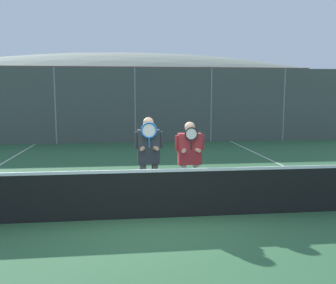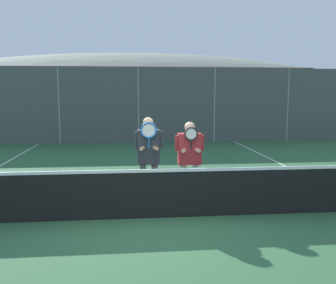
% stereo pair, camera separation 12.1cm
% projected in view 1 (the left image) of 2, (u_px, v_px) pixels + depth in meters
% --- Properties ---
extents(ground_plane, '(120.00, 120.00, 0.00)m').
position_uv_depth(ground_plane, '(152.00, 218.00, 6.88)').
color(ground_plane, '#2D5B38').
extents(hill_distant, '(90.61, 50.34, 17.62)m').
position_uv_depth(hill_distant, '(127.00, 105.00, 67.11)').
color(hill_distant, gray).
rests_on(hill_distant, ground_plane).
extents(clubhouse_building, '(20.65, 5.50, 3.76)m').
position_uv_depth(clubhouse_building, '(139.00, 98.00, 24.69)').
color(clubhouse_building, '#9EA3A8').
rests_on(clubhouse_building, ground_plane).
extents(fence_back, '(21.12, 0.06, 3.38)m').
position_uv_depth(fence_back, '(135.00, 106.00, 16.87)').
color(fence_back, gray).
rests_on(fence_back, ground_plane).
extents(tennis_net, '(11.93, 0.09, 1.01)m').
position_uv_depth(tennis_net, '(152.00, 193.00, 6.82)').
color(tennis_net, gray).
rests_on(tennis_net, ground_plane).
extents(court_line_right_sideline, '(0.05, 16.00, 0.01)m').
position_uv_depth(court_line_right_sideline, '(304.00, 176.00, 10.34)').
color(court_line_right_sideline, white).
rests_on(court_line_right_sideline, ground_plane).
extents(player_leftmost, '(0.57, 0.34, 1.80)m').
position_uv_depth(player_leftmost, '(149.00, 153.00, 7.56)').
color(player_leftmost, '#56565B').
rests_on(player_leftmost, ground_plane).
extents(player_center_left, '(0.61, 0.34, 1.70)m').
position_uv_depth(player_center_left, '(190.00, 155.00, 7.73)').
color(player_center_left, white).
rests_on(player_center_left, ground_plane).
extents(car_far_left, '(4.11, 1.99, 1.77)m').
position_uv_depth(car_far_left, '(23.00, 119.00, 19.14)').
color(car_far_left, navy).
rests_on(car_far_left, ground_plane).
extents(car_left_of_center, '(4.77, 2.02, 1.86)m').
position_uv_depth(car_left_of_center, '(128.00, 118.00, 19.45)').
color(car_left_of_center, slate).
rests_on(car_left_of_center, ground_plane).
extents(car_center, '(4.02, 1.98, 1.74)m').
position_uv_depth(car_center, '(225.00, 118.00, 20.26)').
color(car_center, maroon).
rests_on(car_center, ground_plane).
extents(car_right_of_center, '(4.39, 2.05, 1.87)m').
position_uv_depth(car_right_of_center, '(317.00, 117.00, 20.59)').
color(car_right_of_center, slate).
rests_on(car_right_of_center, ground_plane).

